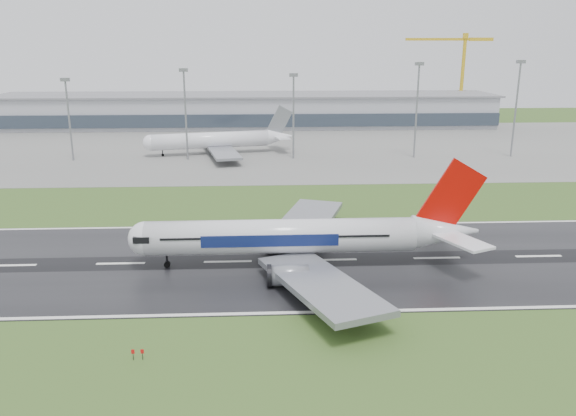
{
  "coord_description": "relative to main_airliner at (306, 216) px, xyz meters",
  "views": [
    {
      "loc": [
        6.56,
        -100.97,
        39.66
      ],
      "look_at": [
        11.96,
        12.0,
        7.0
      ],
      "focal_mm": 35.59,
      "sensor_mm": 36.0,
      "label": 1
    }
  ],
  "objects": [
    {
      "name": "runway_sign",
      "position": [
        3.63,
        -24.09,
        -9.07
      ],
      "size": [
        2.3,
        0.27,
        1.04
      ],
      "primitive_type": null,
      "rotation": [
        0.0,
        0.0,
        0.01
      ],
      "color": "black",
      "rests_on": "ground"
    },
    {
      "name": "apron",
      "position": [
        -14.56,
        127.18,
        -9.55
      ],
      "size": [
        400.0,
        130.0,
        0.08
      ],
      "primitive_type": "cube",
      "color": "slate",
      "rests_on": "ground"
    },
    {
      "name": "floodmast_2",
      "position": [
        -34.06,
        102.18,
        5.61
      ],
      "size": [
        0.64,
        0.64,
        30.41
      ],
      "primitive_type": "cylinder",
      "color": "gray",
      "rests_on": "ground"
    },
    {
      "name": "tower_crane",
      "position": [
        97.78,
        202.18,
        12.79
      ],
      "size": [
        45.43,
        3.4,
        44.76
      ],
      "primitive_type": null,
      "rotation": [
        0.0,
        0.0,
        -0.02
      ],
      "color": "gold",
      "rests_on": "ground"
    },
    {
      "name": "terminal",
      "position": [
        -14.56,
        187.18,
        -2.09
      ],
      "size": [
        240.0,
        36.0,
        15.0
      ],
      "primitive_type": "cube",
      "color": "#979AA2",
      "rests_on": "ground"
    },
    {
      "name": "parked_airliner",
      "position": [
        -24.31,
        112.54,
        -1.21
      ],
      "size": [
        66.47,
        63.47,
        16.6
      ],
      "primitive_type": null,
      "rotation": [
        0.0,
        0.0,
        0.21
      ],
      "color": "white",
      "rests_on": "apron"
    },
    {
      "name": "ground",
      "position": [
        -14.56,
        2.18,
        -9.59
      ],
      "size": [
        520.0,
        520.0,
        0.0
      ],
      "primitive_type": "plane",
      "color": "#304F1D",
      "rests_on": "ground"
    },
    {
      "name": "main_airliner",
      "position": [
        0.0,
        0.0,
        0.0
      ],
      "size": [
        64.61,
        61.56,
        18.99
      ],
      "primitive_type": null,
      "rotation": [
        0.0,
        0.0,
        0.0
      ],
      "color": "silver",
      "rests_on": "runway"
    },
    {
      "name": "floodmast_3",
      "position": [
        3.54,
        102.18,
        4.74
      ],
      "size": [
        0.64,
        0.64,
        28.66
      ],
      "primitive_type": "cylinder",
      "color": "gray",
      "rests_on": "ground"
    },
    {
      "name": "runway",
      "position": [
        -14.56,
        2.18,
        -9.54
      ],
      "size": [
        400.0,
        45.0,
        0.1
      ],
      "primitive_type": "cube",
      "color": "black",
      "rests_on": "ground"
    },
    {
      "name": "floodmast_5",
      "position": [
        83.02,
        102.18,
        6.9
      ],
      "size": [
        0.64,
        0.64,
        32.99
      ],
      "primitive_type": "cylinder",
      "color": "gray",
      "rests_on": "ground"
    },
    {
      "name": "floodmast_4",
      "position": [
        47.21,
        102.18,
        6.58
      ],
      "size": [
        0.64,
        0.64,
        32.35
      ],
      "primitive_type": "cylinder",
      "color": "gray",
      "rests_on": "ground"
    },
    {
      "name": "floodmast_1",
      "position": [
        -74.11,
        102.18,
        4.07
      ],
      "size": [
        0.64,
        0.64,
        27.33
      ],
      "primitive_type": "cylinder",
      "color": "gray",
      "rests_on": "ground"
    }
  ]
}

